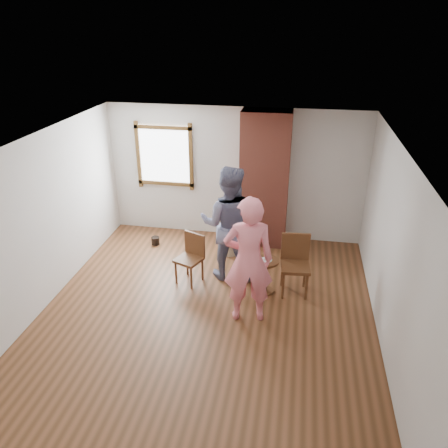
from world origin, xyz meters
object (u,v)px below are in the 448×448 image
at_px(stoneware_crock, 230,241).
at_px(dining_chair_right, 295,261).
at_px(man, 228,224).
at_px(side_table, 266,271).
at_px(person_pink, 248,260).
at_px(dining_chair_left, 191,255).

xyz_separation_m(stoneware_crock, dining_chair_right, (1.23, -1.05, 0.31)).
distance_m(stoneware_crock, man, 1.09).
distance_m(dining_chair_right, side_table, 0.49).
distance_m(dining_chair_right, person_pink, 1.15).
bearing_deg(side_table, man, 148.96).
relative_size(man, person_pink, 1.02).
bearing_deg(stoneware_crock, man, -82.94).
height_order(stoneware_crock, person_pink, person_pink).
relative_size(dining_chair_left, dining_chair_right, 0.87).
distance_m(stoneware_crock, dining_chair_left, 1.18).
relative_size(stoneware_crock, person_pink, 0.24).
relative_size(stoneware_crock, side_table, 0.79).
distance_m(dining_chair_right, man, 1.24).
bearing_deg(man, person_pink, 111.72).
relative_size(side_table, person_pink, 0.31).
xyz_separation_m(dining_chair_left, man, (0.59, 0.26, 0.52)).
height_order(dining_chair_right, person_pink, person_pink).
height_order(dining_chair_left, side_table, dining_chair_left).
bearing_deg(person_pink, man, -77.90).
relative_size(dining_chair_right, man, 0.49).
xyz_separation_m(dining_chair_left, person_pink, (1.06, -0.86, 0.50)).
bearing_deg(side_table, stoneware_crock, 123.05).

